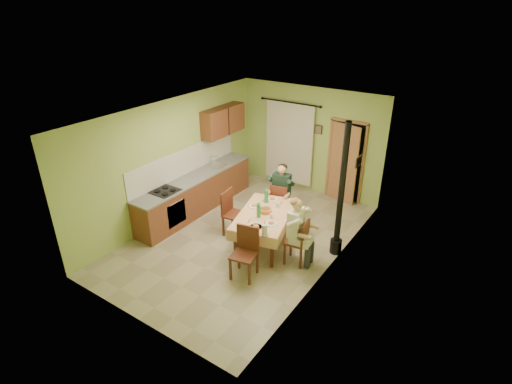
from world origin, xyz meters
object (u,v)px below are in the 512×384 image
Objects in this scene: chair_left at (235,222)px; chair_far at (280,210)px; chair_near at (244,263)px; man_right at (297,224)px; man_far at (281,187)px; stove_flue at (340,209)px; dining_table at (265,229)px; chair_right at (296,250)px.

chair_far is at bearing 146.40° from chair_left.
chair_far is at bearing -88.61° from chair_near.
chair_left is 0.74× the size of man_right.
chair_left is 1.34m from man_far.
dining_table is at bearing -157.39° from stove_flue.
chair_far is (-0.24, 1.07, -0.09)m from dining_table.
stove_flue reaches higher than man_far.
man_right is (1.64, -0.19, 0.59)m from chair_left.
dining_table is 2.02× the size of chair_right.
chair_left is at bearing -165.42° from stove_flue.
man_right is 0.94m from stove_flue.
chair_right is 1.67m from chair_left.
man_right is at bearing -124.94° from stove_flue.
chair_near reaches higher than chair_far.
man_far and man_right have the same top height.
stove_flue is at bearing -42.28° from man_right.
man_far is at bearing 87.78° from dining_table.
stove_flue is (1.38, 0.58, 0.64)m from dining_table.
man_far is 0.50× the size of stove_flue.
man_far is at bearing 34.09° from chair_right.
chair_right is at bearing 77.11° from chair_left.
man_far reaches higher than chair_left.
chair_far is 0.96× the size of chair_near.
dining_table is 1.63m from stove_flue.
chair_left is at bearing -127.20° from man_far.
chair_right is at bearing -58.86° from man_far.
chair_near is 1.06× the size of chair_right.
chair_near is at bearing -123.57° from stove_flue.
chair_near is at bearing -87.22° from chair_far.
man_right is (1.10, -1.26, 0.00)m from man_far.
man_right reaches higher than chair_near.
man_right is (0.59, 0.93, 0.59)m from chair_near.
chair_near is (0.26, -1.11, -0.09)m from dining_table.
chair_left is (-1.05, 1.12, 0.00)m from chair_near.
stove_flue is (0.53, 0.76, 0.15)m from man_right.
chair_right is at bearing -124.34° from stove_flue.
chair_far is 1.76m from man_right.
dining_table is 1.10m from chair_far.
man_right is at bearing -59.23° from man_far.
chair_near is 0.72× the size of man_far.
man_far is (-0.00, 0.01, 0.59)m from chair_far.
chair_left reaches higher than chair_near.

